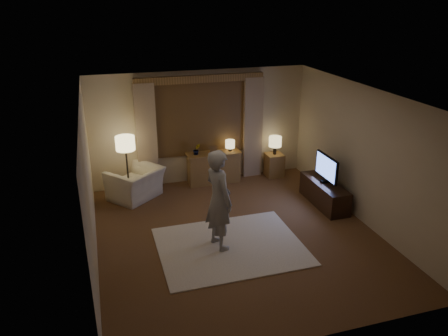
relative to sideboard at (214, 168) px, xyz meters
name	(u,v)px	position (x,y,z in m)	size (l,w,h in m)	color
room	(230,158)	(-0.24, -2.00, 0.98)	(5.04, 5.54, 2.64)	brown
rug	(230,246)	(-0.49, -2.84, -0.34)	(2.50, 2.00, 0.02)	white
sideboard	(214,168)	(0.00, 0.00, 0.00)	(1.20, 0.40, 0.70)	brown
picture_frame	(213,150)	(0.00, 0.00, 0.45)	(0.16, 0.02, 0.20)	brown
plant	(197,150)	(-0.40, 0.00, 0.50)	(0.17, 0.13, 0.30)	#999999
table_lamp_sideboard	(230,144)	(0.40, 0.00, 0.55)	(0.22, 0.22, 0.30)	black
floor_lamp	(125,147)	(-1.99, -0.26, 0.82)	(0.41, 0.41, 1.39)	black
armchair	(136,184)	(-1.85, -0.35, -0.01)	(1.04, 0.91, 0.67)	beige
side_table	(274,165)	(1.51, -0.05, -0.07)	(0.40, 0.40, 0.56)	brown
table_lamp_side	(275,142)	(1.51, -0.05, 0.52)	(0.30, 0.30, 0.44)	black
tv_stand	(324,193)	(1.91, -1.80, -0.10)	(0.45, 1.40, 0.50)	black
tv	(327,168)	(1.91, -1.80, 0.48)	(0.20, 0.82, 0.59)	black
person	(219,200)	(-0.67, -2.76, 0.56)	(0.65, 0.43, 1.78)	#A6A099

